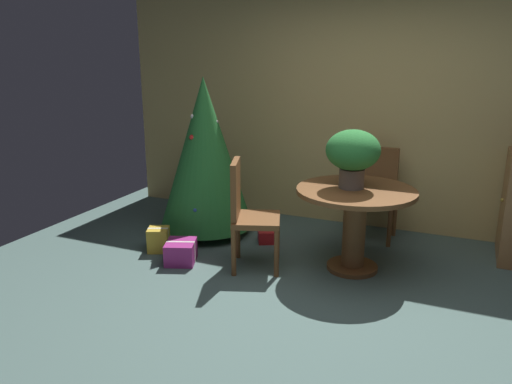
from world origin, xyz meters
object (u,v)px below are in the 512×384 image
wooden_chair_left (247,210)px  gift_box_gold (159,239)px  wooden_chair_far (375,187)px  holiday_tree (205,153)px  round_dining_table (355,213)px  flower_vase (353,153)px  gift_box_purple (181,252)px  gift_box_red (268,236)px

wooden_chair_left → gift_box_gold: (-0.96, -0.01, -0.43)m
wooden_chair_far → holiday_tree: (-1.66, -0.61, 0.34)m
round_dining_table → wooden_chair_far: bearing=90.0°
flower_vase → gift_box_gold: size_ratio=1.94×
round_dining_table → wooden_chair_far: size_ratio=1.10×
round_dining_table → gift_box_gold: 1.92m
wooden_chair_left → wooden_chair_far: 1.53m
gift_box_purple → gift_box_gold: (-0.35, 0.15, 0.02)m
round_dining_table → holiday_tree: 1.73m
flower_vase → gift_box_red: size_ratio=1.91×
wooden_chair_left → gift_box_gold: 1.05m
gift_box_red → wooden_chair_far: bearing=32.8°
holiday_tree → gift_box_purple: holiday_tree is taller
wooden_chair_far → gift_box_red: bearing=-147.2°
gift_box_purple → gift_box_red: (0.55, 0.80, -0.04)m
wooden_chair_far → flower_vase: bearing=-93.2°
gift_box_red → wooden_chair_left: bearing=-85.3°
round_dining_table → gift_box_purple: (-1.50, -0.48, -0.43)m
flower_vase → gift_box_gold: flower_vase is taller
wooden_chair_far → holiday_tree: holiday_tree is taller
wooden_chair_far → gift_box_red: 1.22m
gift_box_purple → gift_box_gold: bearing=156.4°
flower_vase → gift_box_red: (-0.89, 0.30, -1.00)m
round_dining_table → gift_box_gold: size_ratio=3.97×
wooden_chair_left → round_dining_table: bearing=20.0°
flower_vase → wooden_chair_left: flower_vase is taller
holiday_tree → gift_box_gold: size_ratio=6.34×
gift_box_gold → wooden_chair_far: bearing=34.1°
round_dining_table → wooden_chair_left: wooden_chair_left is taller
round_dining_table → holiday_tree: (-1.66, 0.32, 0.34)m
flower_vase → holiday_tree: holiday_tree is taller
round_dining_table → gift_box_purple: 1.63m
wooden_chair_left → gift_box_red: 0.80m
wooden_chair_left → wooden_chair_far: (0.89, 1.25, -0.00)m
holiday_tree → gift_box_gold: bearing=-106.0°
wooden_chair_far → gift_box_red: wooden_chair_far is taller
flower_vase → holiday_tree: size_ratio=0.31×
flower_vase → gift_box_red: flower_vase is taller
gift_box_purple → gift_box_red: gift_box_purple is taller
round_dining_table → holiday_tree: size_ratio=0.63×
flower_vase → gift_box_purple: (-1.45, -0.50, -0.96)m
flower_vase → wooden_chair_far: size_ratio=0.54×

